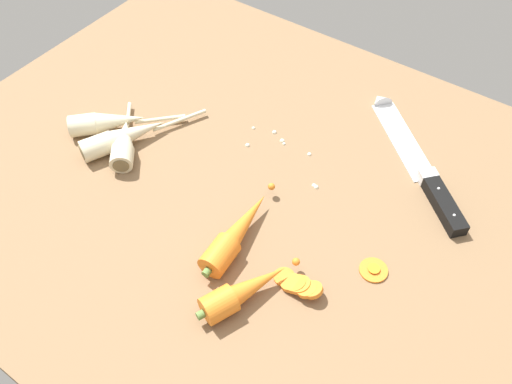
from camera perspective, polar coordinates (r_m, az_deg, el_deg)
The scene contains 10 objects.
ground_plane at distance 90.65cm, azimuth 0.72°, elevation -0.60°, with size 120.00×90.00×4.00cm, color brown.
chefs_knife at distance 97.78cm, azimuth 16.56°, elevation 3.94°, with size 28.01×25.77×4.18cm.
whole_carrot at distance 81.18cm, azimuth -2.17°, elevation -4.51°, with size 5.22×20.25×4.20cm.
whole_carrot_second at distance 75.89cm, azimuth -1.48°, elevation -10.70°, with size 8.97×16.01×4.20cm.
parsnip_front at distance 97.76cm, azimuth -14.05°, elevation 5.78°, with size 12.41×22.54×4.00cm.
parsnip_mid_left at distance 96.69cm, azimuth -14.08°, elevation 5.16°, with size 12.55×14.72×4.00cm.
parsnip_mid_right at distance 101.38cm, azimuth -15.72°, elevation 7.27°, with size 16.38×16.59×4.00cm.
carrot_slice_stack at distance 78.02cm, azimuth 4.54°, elevation -9.88°, with size 8.02×3.69×2.72cm.
carrot_slice_stray_near at distance 81.62cm, azimuth 12.58°, elevation -8.16°, with size 4.32×4.32×0.70cm.
mince_crumbs at distance 94.78cm, azimuth 3.11°, elevation 4.45°, with size 17.71×7.86×0.85cm.
Camera 1 is at (31.54, -47.23, 68.65)cm, focal length 37.07 mm.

